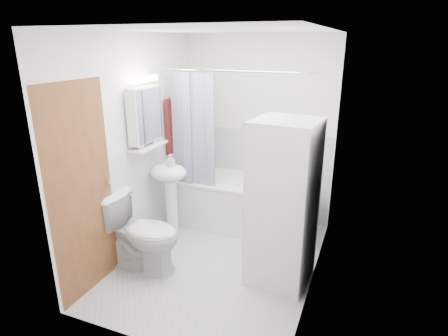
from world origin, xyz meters
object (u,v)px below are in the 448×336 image
at_px(bathtub, 243,201).
at_px(sink, 169,184).
at_px(washer_dryer, 282,204).
at_px(toilet, 142,233).

bearing_deg(bathtub, sink, -137.43).
xyz_separation_m(bathtub, sink, (-0.70, -0.64, 0.36)).
relative_size(washer_dryer, toilet, 1.97).
relative_size(bathtub, sink, 1.58).
height_order(sink, toilet, sink).
bearing_deg(washer_dryer, sink, 172.99).
relative_size(sink, washer_dryer, 0.63).
bearing_deg(sink, washer_dryer, -12.52).
bearing_deg(toilet, bathtub, -28.16).
bearing_deg(sink, toilet, -86.10).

